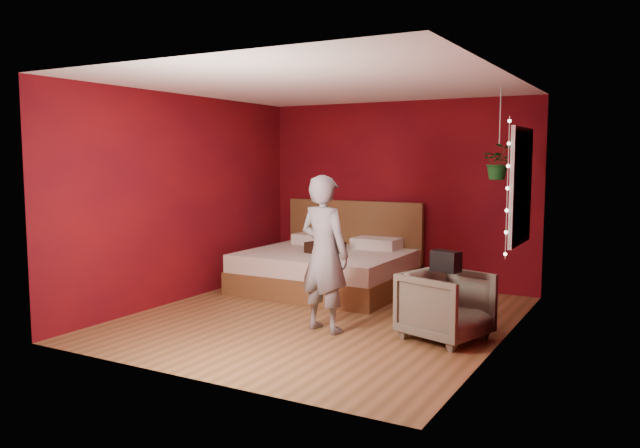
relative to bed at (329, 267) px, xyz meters
The scene contains 10 objects.
floor 1.57m from the bed, 64.75° to the right, with size 4.50×4.50×0.00m, color brown.
room_walls 2.06m from the bed, 64.75° to the right, with size 4.04×4.54×2.62m.
window 2.92m from the bed, 10.58° to the right, with size 0.05×0.97×1.27m.
fairy_lights 3.03m from the bed, 21.35° to the right, with size 0.04×0.04×1.45m.
bed is the anchor object (origin of this frame).
person 2.14m from the bed, 63.17° to the right, with size 0.60×0.39×1.63m, color slate.
armchair 2.65m from the bed, 35.74° to the right, with size 0.74×0.76×0.69m, color #5F5A4B.
handbag 2.67m from the bed, 35.71° to the right, with size 0.29×0.14×0.21m, color black.
throw_pillow 0.35m from the bed, 79.63° to the right, with size 0.41×0.41×0.14m, color black.
hanging_plant 2.73m from the bed, ahead, with size 0.43×0.40×1.04m.
Camera 1 is at (3.35, -6.07, 1.81)m, focal length 35.00 mm.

